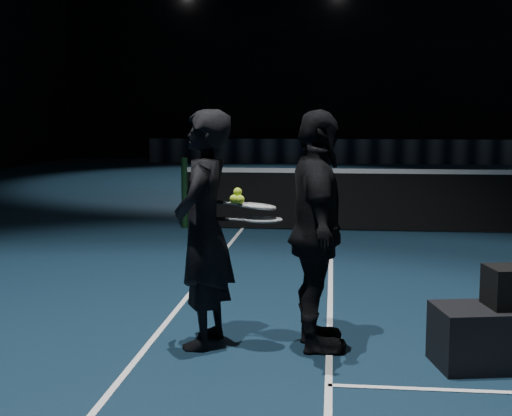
{
  "coord_description": "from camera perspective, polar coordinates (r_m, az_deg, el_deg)",
  "views": [
    {
      "loc": [
        -4.1,
        -10.87,
        1.74
      ],
      "look_at": [
        -4.67,
        -5.65,
        1.06
      ],
      "focal_mm": 50.0,
      "sensor_mm": 36.0,
      "label": 1
    }
  ],
  "objects": [
    {
      "name": "player_b",
      "position": [
        5.29,
        4.89,
        -1.88
      ],
      "size": [
        0.57,
        1.1,
        1.79
      ],
      "primitive_type": "imported",
      "rotation": [
        0.0,
        0.0,
        1.7
      ],
      "color": "black",
      "rests_on": "floor"
    },
    {
      "name": "tennis_balls",
      "position": [
        5.31,
        -1.51,
        0.88
      ],
      "size": [
        0.12,
        0.1,
        0.12
      ],
      "primitive_type": null,
      "color": "#BED42C",
      "rests_on": "racket_upper"
    },
    {
      "name": "wall_back",
      "position": [
        29.34,
        14.58,
        13.52
      ],
      "size": [
        30.0,
        0.0,
        30.0
      ],
      "primitive_type": "plane",
      "rotation": [
        1.57,
        0.0,
        0.0
      ],
      "color": "black",
      "rests_on": "ground"
    },
    {
      "name": "net_post_left",
      "position": [
        11.18,
        -5.73,
        1.21
      ],
      "size": [
        0.1,
        0.1,
        1.1
      ],
      "primitive_type": "cylinder",
      "color": "black",
      "rests_on": "floor"
    },
    {
      "name": "racket_lower",
      "position": [
        5.3,
        0.58,
        -0.95
      ],
      "size": [
        0.68,
        0.22,
        0.03
      ],
      "primitive_type": null,
      "rotation": [
        0.0,
        0.0,
        -0.0
      ],
      "color": "black",
      "rests_on": "player_a"
    },
    {
      "name": "sponsor_backdrop",
      "position": [
        26.72,
        15.04,
        4.35
      ],
      "size": [
        22.0,
        0.15,
        0.9
      ],
      "primitive_type": "cube",
      "color": "black",
      "rests_on": "floor"
    },
    {
      "name": "racket_upper",
      "position": [
        5.33,
        0.09,
        0.15
      ],
      "size": [
        0.69,
        0.26,
        0.1
      ],
      "primitive_type": null,
      "rotation": [
        0.0,
        0.1,
        0.07
      ],
      "color": "black",
      "rests_on": "player_b"
    },
    {
      "name": "player_a",
      "position": [
        5.38,
        -4.21,
        -1.72
      ],
      "size": [
        0.51,
        0.7,
        1.79
      ],
      "primitive_type": "imported",
      "rotation": [
        0.0,
        0.0,
        -1.69
      ],
      "color": "black",
      "rests_on": "floor"
    }
  ]
}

